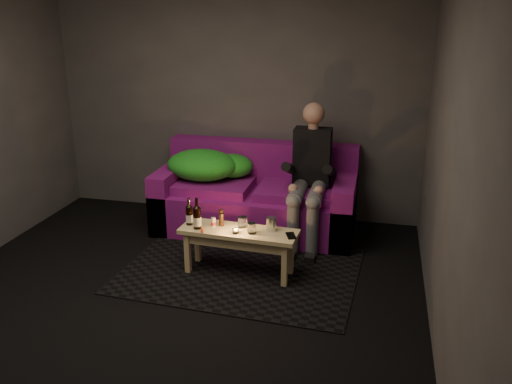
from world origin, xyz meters
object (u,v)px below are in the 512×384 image
beer_bottle_a (189,215)px  person (310,172)px  coffee_table (239,238)px  sofa (257,200)px  beer_bottle_b (197,217)px  steel_cup (271,224)px

beer_bottle_a → person: bearing=42.9°
coffee_table → beer_bottle_a: 0.48m
person → coffee_table: 1.07m
sofa → beer_bottle_a: (-0.37, -1.03, 0.19)m
person → beer_bottle_b: (-0.84, -0.93, -0.18)m
sofa → beer_bottle_a: bearing=-109.5°
person → coffee_table: size_ratio=1.31×
sofa → steel_cup: sofa is taller
coffee_table → beer_bottle_b: 0.40m
sofa → steel_cup: 1.08m
person → steel_cup: person is taller
sofa → beer_bottle_a: 1.11m
sofa → beer_bottle_b: 1.15m
sofa → steel_cup: bearing=-70.3°
person → beer_bottle_a: person is taller
person → sofa: bearing=163.8°
coffee_table → beer_bottle_b: bearing=-171.6°
beer_bottle_a → sofa: bearing=70.5°
steel_cup → person: bearing=76.0°
beer_bottle_b → steel_cup: beer_bottle_b is taller
beer_bottle_b → person: bearing=48.2°
beer_bottle_b → steel_cup: (0.63, 0.10, -0.04)m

